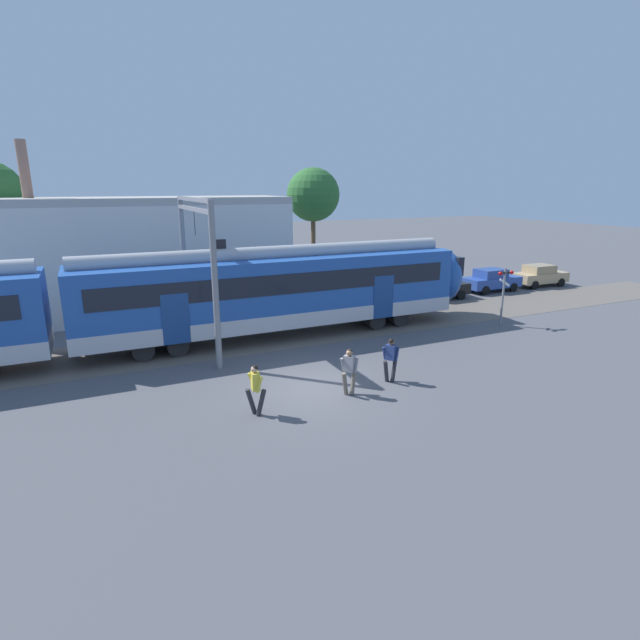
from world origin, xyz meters
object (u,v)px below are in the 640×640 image
Objects in this scene: pedestrian_grey at (349,368)px; pedestrian_navy at (391,357)px; parked_car_tan at (540,275)px; crossing_signal at (504,287)px; parked_car_black at (437,287)px; parked_car_blue at (491,280)px; pedestrian_yellow at (256,386)px.

pedestrian_grey is 1.00× the size of pedestrian_navy.
pedestrian_grey reaches higher than parked_car_tan.
pedestrian_grey is 12.25m from crossing_signal.
parked_car_black is 1.00× the size of parked_car_blue.
crossing_signal is (-10.24, -6.80, 1.23)m from parked_car_tan.
parked_car_black is at bearing 45.72° from pedestrian_navy.
pedestrian_yellow is at bearing -162.29° from crossing_signal.
pedestrian_grey is at bearing 2.73° from pedestrian_yellow.
parked_car_black is (10.28, 10.55, -0.18)m from pedestrian_navy.
pedestrian_yellow is 3.40m from pedestrian_grey.
pedestrian_grey reaches higher than parked_car_black.
crossing_signal is (-5.77, -6.85, 1.23)m from parked_car_blue.
pedestrian_yellow and pedestrian_navy have the same top height.
pedestrian_grey is at bearing -167.88° from pedestrian_navy.
pedestrian_yellow is at bearing -150.58° from parked_car_blue.
pedestrian_grey is (3.40, 0.16, 0.00)m from pedestrian_yellow.
pedestrian_grey is at bearing -152.26° from parked_car_tan.
pedestrian_navy is at bearing -150.91° from parked_car_tan.
crossing_signal reaches higher than parked_car_black.
pedestrian_yellow is 0.41× the size of parked_car_tan.
parked_car_blue is at bearing 5.07° from parked_car_black.
crossing_signal reaches higher than pedestrian_grey.
crossing_signal is at bearing -97.82° from parked_car_black.
pedestrian_yellow is 0.42× the size of parked_car_black.
pedestrian_navy is (1.93, 0.41, 0.00)m from pedestrian_grey.
parked_car_black is at bearing 82.18° from crossing_signal.
parked_car_blue is at bearing 33.68° from pedestrian_grey.
parked_car_black is 9.36m from parked_car_tan.
pedestrian_navy is at bearing 12.12° from pedestrian_grey.
pedestrian_navy is 0.41× the size of parked_car_tan.
parked_car_tan is (4.47, -0.06, 0.00)m from parked_car_blue.
pedestrian_yellow is 27.49m from parked_car_tan.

